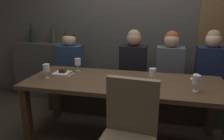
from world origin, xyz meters
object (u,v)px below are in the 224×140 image
(wine_bottle_pale_label, at_px, (53,36))
(fork_on_table, at_px, (71,75))
(dessert_plate, at_px, (62,72))
(dining_table, at_px, (123,88))
(wine_bottle_dark_red, at_px, (32,36))
(wine_glass_center_front, at_px, (153,73))
(wine_glass_near_right, at_px, (78,62))
(wine_glass_center_back, at_px, (46,68))
(diner_near_end, at_px, (211,63))
(diner_far_end, at_px, (170,61))
(banquette_bench, at_px, (131,99))
(wine_glass_end_right, at_px, (196,80))
(diner_redhead, at_px, (70,57))
(espresso_cup, at_px, (196,77))
(chair_near_side, at_px, (128,131))
(diner_bearded, at_px, (133,60))

(wine_bottle_pale_label, height_order, fork_on_table, wine_bottle_pale_label)
(dessert_plate, bearing_deg, wine_bottle_pale_label, 121.97)
(dining_table, xyz_separation_m, wine_bottle_dark_red, (-1.77, 1.03, 0.42))
(wine_glass_center_front, bearing_deg, wine_glass_near_right, 164.84)
(dining_table, bearing_deg, wine_glass_center_back, -174.09)
(wine_bottle_dark_red, xyz_separation_m, fork_on_table, (1.11, -0.96, -0.33))
(diner_near_end, distance_m, dessert_plate, 1.93)
(diner_near_end, relative_size, wine_glass_center_front, 4.94)
(wine_glass_near_right, distance_m, wine_glass_center_front, 1.00)
(diner_far_end, relative_size, wine_bottle_dark_red, 2.41)
(banquette_bench, relative_size, wine_glass_center_back, 15.24)
(banquette_bench, distance_m, wine_glass_end_right, 1.29)
(wine_glass_end_right, distance_m, dessert_plate, 1.57)
(wine_glass_near_right, distance_m, wine_glass_center_back, 0.43)
(dining_table, height_order, wine_glass_near_right, wine_glass_near_right)
(diner_redhead, relative_size, dessert_plate, 3.95)
(diner_far_end, xyz_separation_m, espresso_cup, (0.28, -0.49, -0.06))
(chair_near_side, height_order, diner_far_end, diner_far_end)
(chair_near_side, relative_size, diner_near_end, 1.21)
(wine_bottle_pale_label, distance_m, wine_glass_end_right, 2.45)
(dining_table, relative_size, wine_glass_end_right, 13.41)
(diner_far_end, xyz_separation_m, wine_glass_end_right, (0.22, -0.87, 0.03))
(diner_bearded, bearing_deg, espresso_cup, -29.86)
(wine_bottle_dark_red, distance_m, wine_glass_end_right, 2.79)
(banquette_bench, distance_m, wine_glass_near_right, 1.00)
(wine_glass_end_right, bearing_deg, diner_near_end, 71.51)
(wine_glass_center_front, relative_size, fork_on_table, 0.96)
(espresso_cup, bearing_deg, diner_near_end, 63.81)
(dessert_plate, relative_size, fork_on_table, 1.12)
(diner_near_end, xyz_separation_m, dessert_plate, (-1.83, -0.60, -0.08))
(chair_near_side, bearing_deg, diner_far_end, 76.58)
(diner_redhead, distance_m, diner_near_end, 1.99)
(wine_glass_near_right, distance_m, espresso_cup, 1.44)
(wine_bottle_pale_label, xyz_separation_m, wine_glass_center_back, (0.49, -1.15, -0.21))
(chair_near_side, bearing_deg, wine_glass_center_back, 149.39)
(wine_glass_end_right, xyz_separation_m, wine_glass_center_back, (-1.63, 0.06, 0.00))
(diner_redhead, distance_m, wine_bottle_pale_label, 0.60)
(diner_far_end, distance_m, wine_bottle_dark_red, 2.32)
(wine_glass_center_back, bearing_deg, dessert_plate, 66.44)
(banquette_bench, xyz_separation_m, chair_near_side, (0.17, -1.42, 0.33))
(wine_glass_end_right, bearing_deg, wine_glass_near_right, 163.34)
(dining_table, relative_size, wine_glass_near_right, 13.41)
(diner_redhead, distance_m, wine_glass_end_right, 1.91)
(diner_bearded, height_order, dessert_plate, diner_bearded)
(wine_glass_center_front, bearing_deg, banquette_bench, 114.48)
(chair_near_side, distance_m, wine_bottle_dark_red, 2.67)
(wine_glass_end_right, distance_m, fork_on_table, 1.43)
(diner_near_end, bearing_deg, dining_table, -145.33)
(banquette_bench, distance_m, diner_bearded, 0.60)
(diner_bearded, distance_m, wine_glass_center_back, 1.19)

